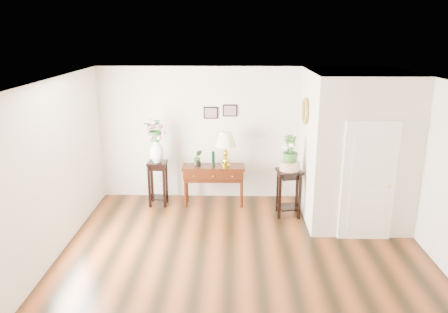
{
  "coord_description": "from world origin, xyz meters",
  "views": [
    {
      "loc": [
        -0.19,
        -6.2,
        3.54
      ],
      "look_at": [
        -0.35,
        1.3,
        1.33
      ],
      "focal_mm": 35.0,
      "sensor_mm": 36.0,
      "label": 1
    }
  ],
  "objects_px": {
    "table_lamp": "(226,149)",
    "plant_stand_a": "(158,183)",
    "plant_stand_b": "(288,193)",
    "console_table": "(214,185)"
  },
  "relations": [
    {
      "from": "table_lamp",
      "to": "plant_stand_b",
      "type": "xyz_separation_m",
      "value": [
        1.23,
        -0.5,
        -0.73
      ]
    },
    {
      "from": "plant_stand_b",
      "to": "table_lamp",
      "type": "bearing_deg",
      "value": 157.91
    },
    {
      "from": "console_table",
      "to": "plant_stand_b",
      "type": "height_order",
      "value": "plant_stand_b"
    },
    {
      "from": "plant_stand_a",
      "to": "console_table",
      "type": "bearing_deg",
      "value": 1.35
    },
    {
      "from": "console_table",
      "to": "table_lamp",
      "type": "xyz_separation_m",
      "value": [
        0.25,
        0.0,
        0.77
      ]
    },
    {
      "from": "table_lamp",
      "to": "plant_stand_a",
      "type": "distance_m",
      "value": 1.57
    },
    {
      "from": "console_table",
      "to": "plant_stand_a",
      "type": "distance_m",
      "value": 1.15
    },
    {
      "from": "console_table",
      "to": "plant_stand_b",
      "type": "distance_m",
      "value": 1.56
    },
    {
      "from": "console_table",
      "to": "plant_stand_a",
      "type": "bearing_deg",
      "value": -179.2
    },
    {
      "from": "console_table",
      "to": "plant_stand_a",
      "type": "relative_size",
      "value": 1.36
    }
  ]
}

